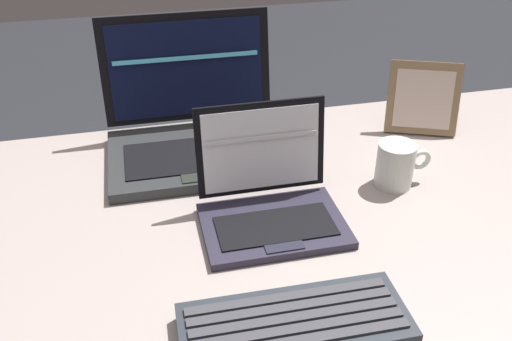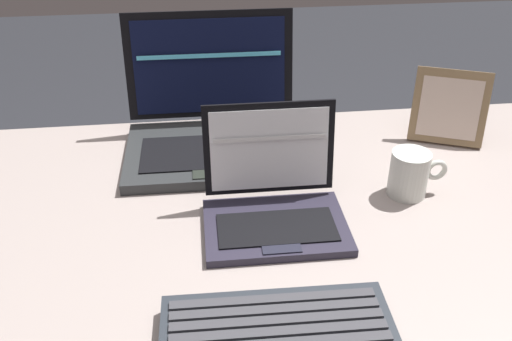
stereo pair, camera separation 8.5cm
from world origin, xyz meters
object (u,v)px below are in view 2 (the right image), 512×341
Objects in this scene: laptop_front at (274,202)px; laptop_rear at (214,126)px; external_keyboard at (277,329)px; photo_frame at (449,108)px; coffee_mug at (410,174)px.

laptop_rear reaches higher than laptop_front.
laptop_rear is at bearing 95.91° from external_keyboard.
photo_frame reaches higher than external_keyboard.
photo_frame reaches higher than coffee_mug.
coffee_mug is at bearing -128.26° from photo_frame.
photo_frame is (0.51, -0.03, 0.03)m from laptop_rear.
coffee_mug is at bearing 11.93° from laptop_front.
laptop_front is 0.27m from coffee_mug.
laptop_rear reaches higher than photo_frame.
laptop_rear is 1.18× the size of external_keyboard.
laptop_front reaches higher than photo_frame.
external_keyboard is at bearing -84.09° from laptop_rear.
coffee_mug is (0.35, -0.22, -0.01)m from laptop_rear.
photo_frame is 1.52× the size of coffee_mug.
laptop_front is 0.29m from laptop_rear.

